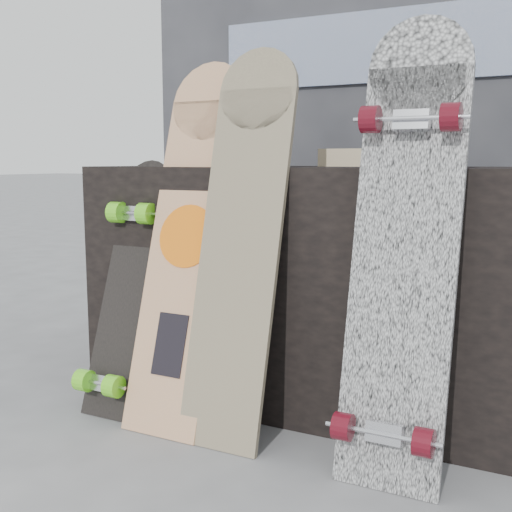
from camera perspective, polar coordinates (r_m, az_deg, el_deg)
The scene contains 10 objects.
ground at distance 1.87m, azimuth 0.63°, elevation -17.48°, with size 60.00×60.00×0.00m, color slate.
vendor_table at distance 2.18m, azimuth 6.54°, elevation -2.66°, with size 1.60×0.60×0.80m, color black.
booth at distance 2.97m, azimuth 12.77°, elevation 13.72°, with size 2.40×0.22×2.20m.
merch_box_purple at distance 2.44m, azimuth -5.22°, elevation 9.15°, with size 0.18×0.12×0.10m, color #5A346A.
merch_box_small at distance 2.05m, azimuth 15.85°, elevation 9.28°, with size 0.14×0.14×0.12m, color #5A346A.
merch_box_flat at distance 2.23m, azimuth 8.65°, elevation 8.64°, with size 0.22×0.10×0.06m, color #D1B78C.
longboard_geisha at distance 2.02m, azimuth -5.95°, elevation 2.20°, with size 0.26×0.37×1.14m.
longboard_celtic at distance 1.89m, azimuth -1.26°, elevation 2.28°, with size 0.26×0.32×1.16m.
longboard_cascadia at distance 1.67m, azimuth 13.08°, elevation 1.40°, with size 0.27×0.33×1.19m.
skateboard_dark at distance 2.16m, azimuth -11.41°, elevation -2.34°, with size 0.19×0.36×0.82m.
Camera 1 is at (0.75, -1.51, 0.82)m, focal length 45.00 mm.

